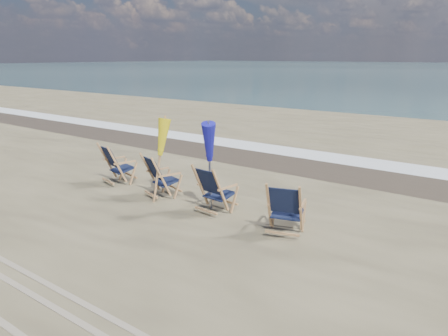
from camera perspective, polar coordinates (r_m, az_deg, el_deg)
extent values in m
cube|color=silver|center=(15.12, 14.05, 1.32)|extent=(200.00, 1.40, 0.01)
cube|color=#42362A|center=(13.78, 11.58, 0.20)|extent=(200.00, 2.60, 0.00)
cylinder|color=#A7794B|center=(10.18, -8.54, 0.94)|extent=(0.06, 0.06, 1.95)
cone|color=gold|center=(10.08, -8.64, 3.69)|extent=(0.30, 0.30, 0.85)
cylinder|color=#A5A5AD|center=(9.28, -1.83, 0.17)|extent=(0.06, 0.06, 2.07)
cone|color=#161593|center=(9.16, -1.86, 3.59)|extent=(0.30, 0.30, 0.85)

